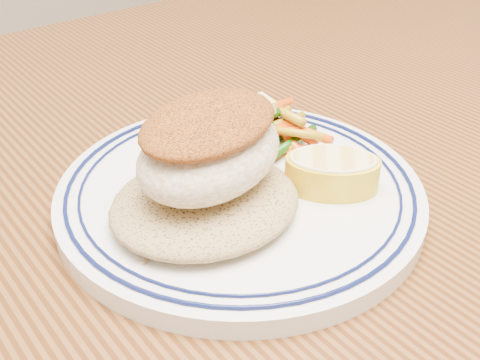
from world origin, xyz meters
name	(u,v)px	position (x,y,z in m)	size (l,w,h in m)	color
dining_table	(201,297)	(0.00, 0.00, 0.65)	(1.50, 0.90, 0.75)	#47240E
plate	(240,192)	(0.03, -0.02, 0.76)	(0.27, 0.27, 0.02)	white
rice_pilaf	(205,199)	(-0.01, -0.03, 0.78)	(0.13, 0.12, 0.03)	#9D7E4E
fish_fillet	(210,146)	(-0.01, -0.03, 0.81)	(0.13, 0.11, 0.06)	beige
vegetable_pile	(256,130)	(0.07, 0.02, 0.78)	(0.10, 0.11, 0.03)	#18500A
butter_pat	(254,106)	(0.07, 0.02, 0.80)	(0.03, 0.02, 0.01)	#FBE97A
lemon_wedge	(332,171)	(0.08, -0.06, 0.78)	(0.09, 0.09, 0.03)	yellow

